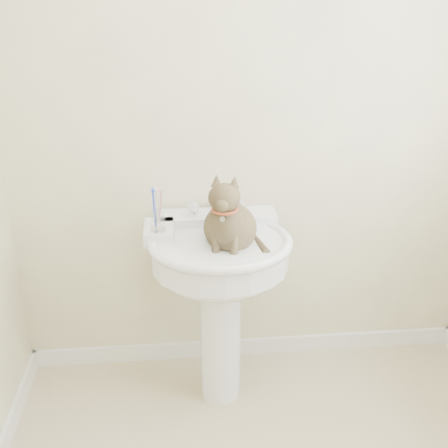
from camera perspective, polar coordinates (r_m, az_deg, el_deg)
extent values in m
cube|color=white|center=(2.83, 2.59, -13.16)|extent=(2.20, 0.02, 0.09)
cylinder|color=white|center=(2.42, -0.38, -12.27)|extent=(0.18, 0.18, 0.65)
cylinder|color=white|center=(2.19, -0.41, -3.30)|extent=(0.57, 0.57, 0.12)
ellipsoid|color=white|center=(2.22, -0.41, -4.72)|extent=(0.53, 0.46, 0.21)
torus|color=white|center=(2.17, -0.42, -1.95)|extent=(0.61, 0.61, 0.04)
cube|color=white|center=(2.35, -0.85, 0.55)|extent=(0.53, 0.14, 0.06)
cube|color=white|center=(2.24, -7.08, -0.91)|extent=(0.12, 0.19, 0.06)
cylinder|color=silver|center=(2.29, -0.77, 1.32)|extent=(0.05, 0.05, 0.05)
cylinder|color=silver|center=(2.23, -0.67, 1.54)|extent=(0.04, 0.04, 0.14)
sphere|color=white|center=(2.30, -3.55, 1.87)|extent=(0.06, 0.06, 0.06)
sphere|color=white|center=(2.31, 1.91, 2.07)|extent=(0.06, 0.06, 0.06)
cube|color=orange|center=(2.38, 0.20, 1.97)|extent=(0.10, 0.08, 0.03)
cylinder|color=silver|center=(2.17, -7.15, -0.71)|extent=(0.07, 0.07, 0.01)
cylinder|color=white|center=(2.16, -7.21, 0.40)|extent=(0.06, 0.06, 0.09)
cylinder|color=blue|center=(2.14, -7.61, 1.61)|extent=(0.01, 0.01, 0.17)
cylinder|color=white|center=(2.14, -7.28, 1.63)|extent=(0.01, 0.01, 0.17)
cylinder|color=pink|center=(2.14, -6.96, 1.64)|extent=(0.01, 0.01, 0.17)
ellipsoid|color=brown|center=(2.15, 0.51, -0.38)|extent=(0.22, 0.25, 0.20)
ellipsoid|color=brown|center=(2.04, 0.76, 0.19)|extent=(0.14, 0.13, 0.18)
ellipsoid|color=brown|center=(1.97, 0.88, 2.88)|extent=(0.12, 0.11, 0.11)
cone|color=brown|center=(1.96, -0.18, 4.63)|extent=(0.04, 0.04, 0.05)
cone|color=brown|center=(1.97, 1.82, 4.69)|extent=(0.04, 0.04, 0.05)
cylinder|color=brown|center=(2.21, 3.41, -1.65)|extent=(0.03, 0.03, 0.23)
torus|color=#983C1E|center=(2.00, 0.83, 1.59)|extent=(0.10, 0.10, 0.01)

